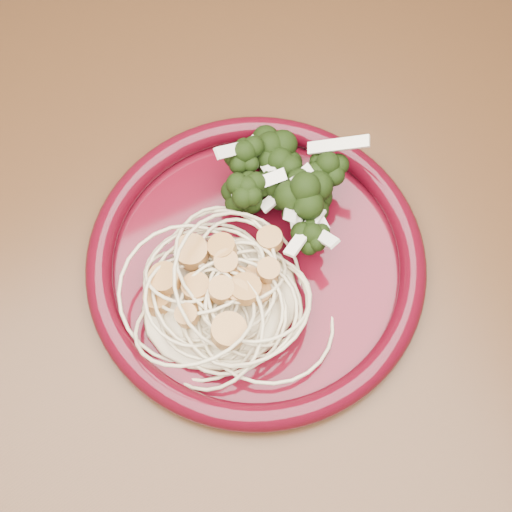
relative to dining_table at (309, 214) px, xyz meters
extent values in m
plane|color=brown|center=(0.00, 0.00, -0.65)|extent=(3.50, 3.50, 0.00)
cube|color=#472814|center=(0.00, 0.00, 0.08)|extent=(1.20, 0.80, 0.04)
cylinder|color=#440711|center=(-0.09, -0.06, 0.10)|extent=(0.34, 0.34, 0.01)
torus|color=#44050F|center=(-0.09, -0.06, 0.11)|extent=(0.35, 0.35, 0.02)
ellipsoid|color=beige|center=(-0.13, -0.08, 0.12)|extent=(0.15, 0.15, 0.03)
ellipsoid|color=black|center=(-0.04, -0.04, 0.13)|extent=(0.13, 0.16, 0.05)
camera|label=1|loc=(-0.19, -0.26, 0.61)|focal=50.00mm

